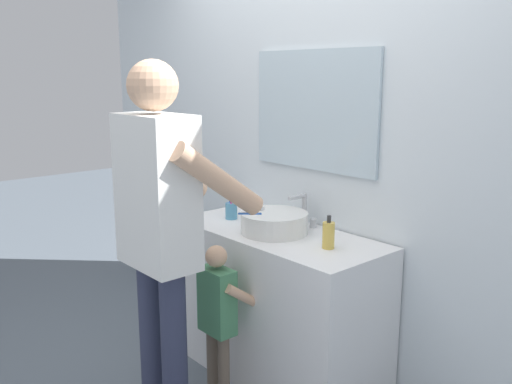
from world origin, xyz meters
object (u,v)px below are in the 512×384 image
(toothbrush_cup, at_px, (231,210))
(soap_bottle, at_px, (328,235))
(adult_parent, at_px, (161,214))
(child_toddler, at_px, (218,310))

(toothbrush_cup, xyz_separation_m, soap_bottle, (0.74, 0.01, 0.01))
(soap_bottle, distance_m, adult_parent, 0.81)
(soap_bottle, bearing_deg, adult_parent, -122.11)
(child_toddler, bearing_deg, toothbrush_cup, 133.99)
(soap_bottle, bearing_deg, child_toddler, -133.07)
(toothbrush_cup, distance_m, soap_bottle, 0.74)
(toothbrush_cup, distance_m, child_toddler, 0.66)
(toothbrush_cup, relative_size, adult_parent, 0.12)
(child_toddler, distance_m, adult_parent, 0.61)
(soap_bottle, relative_size, adult_parent, 0.10)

